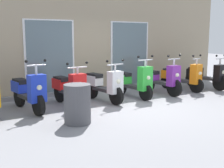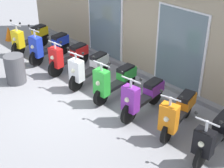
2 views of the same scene
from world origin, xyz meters
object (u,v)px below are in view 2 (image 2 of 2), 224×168
at_px(scooter_yellow, 30,37).
at_px(scooter_purple, 142,96).
at_px(scooter_blue, 49,46).
at_px(scooter_white, 89,68).
at_px(scooter_red, 68,56).
at_px(scooter_green, 114,81).
at_px(trash_bin, 15,69).
at_px(scooter_black, 214,135).
at_px(scooter_orange, 178,112).
at_px(traffic_cone, 9,33).

height_order(scooter_yellow, scooter_purple, scooter_purple).
xyz_separation_m(scooter_blue, scooter_white, (2.07, -0.06, 0.01)).
bearing_deg(scooter_blue, scooter_yellow, -177.06).
distance_m(scooter_blue, scooter_red, 1.05).
bearing_deg(scooter_white, scooter_green, 1.04).
bearing_deg(trash_bin, scooter_black, 14.41).
bearing_deg(scooter_orange, trash_bin, -161.18).
relative_size(scooter_red, scooter_purple, 0.97).
bearing_deg(traffic_cone, scooter_purple, 0.27).
xyz_separation_m(scooter_yellow, traffic_cone, (-1.41, -0.06, -0.23)).
bearing_deg(scooter_black, scooter_orange, 173.25).
height_order(scooter_red, scooter_white, scooter_white).
relative_size(scooter_purple, scooter_black, 1.00).
xyz_separation_m(scooter_blue, scooter_purple, (4.13, -0.09, 0.01)).
bearing_deg(scooter_green, scooter_purple, -2.27).
xyz_separation_m(scooter_orange, scooter_black, (1.01, -0.12, -0.00)).
height_order(scooter_purple, scooter_black, scooter_purple).
distance_m(scooter_green, scooter_purple, 1.03).
xyz_separation_m(scooter_white, scooter_green, (1.02, 0.02, -0.01)).
relative_size(scooter_blue, scooter_green, 1.03).
relative_size(scooter_white, scooter_green, 0.99).
height_order(scooter_blue, scooter_purple, scooter_blue).
xyz_separation_m(scooter_purple, traffic_cone, (-6.59, -0.03, -0.23)).
xyz_separation_m(scooter_yellow, scooter_white, (3.12, -0.01, -0.01)).
relative_size(scooter_blue, scooter_orange, 1.05).
distance_m(scooter_red, trash_bin, 1.60).
relative_size(scooter_blue, scooter_purple, 1.01).
bearing_deg(scooter_green, scooter_yellow, -179.88).
bearing_deg(scooter_black, scooter_yellow, 179.48).
bearing_deg(scooter_green, scooter_blue, 179.16).
bearing_deg(scooter_red, scooter_green, -1.18).
xyz_separation_m(scooter_black, traffic_cone, (-8.58, 0.00, -0.21)).
relative_size(scooter_yellow, traffic_cone, 3.11).
bearing_deg(scooter_blue, scooter_orange, 0.00).
xyz_separation_m(scooter_yellow, trash_bin, (1.65, -1.49, -0.08)).
bearing_deg(scooter_purple, scooter_blue, 178.80).
distance_m(scooter_black, trash_bin, 5.70).
bearing_deg(scooter_purple, traffic_cone, -179.73).
xyz_separation_m(scooter_yellow, scooter_blue, (1.05, 0.05, -0.01)).
bearing_deg(scooter_white, scooter_blue, 178.23).
distance_m(scooter_purple, traffic_cone, 6.59).
height_order(scooter_white, scooter_orange, scooter_orange).
height_order(scooter_green, scooter_purple, scooter_green).
distance_m(scooter_yellow, scooter_purple, 5.18).
distance_m(scooter_white, traffic_cone, 4.54).
bearing_deg(traffic_cone, trash_bin, -24.92).
relative_size(scooter_purple, traffic_cone, 3.16).
relative_size(scooter_white, scooter_purple, 0.97).
height_order(scooter_red, trash_bin, scooter_red).
height_order(scooter_green, scooter_orange, scooter_green).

